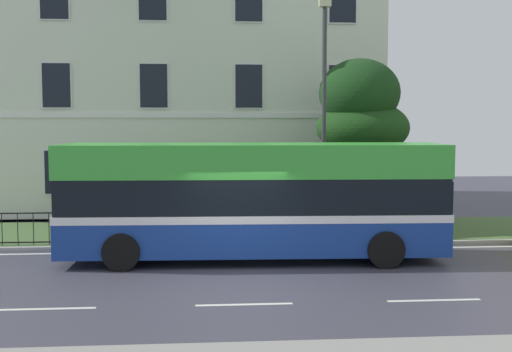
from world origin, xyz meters
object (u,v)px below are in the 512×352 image
evergreen_tree (366,156)px  litter_bin (155,222)px  georgian_townhouse (163,61)px  street_lamp_post (324,102)px  single_decker_bus (253,199)px

evergreen_tree → litter_bin: (-7.05, -1.75, -1.94)m
georgian_townhouse → litter_bin: size_ratio=16.86×
evergreen_tree → litter_bin: 7.52m
georgian_townhouse → street_lamp_post: georgian_townhouse is taller
georgian_townhouse → street_lamp_post: size_ratio=2.42×
georgian_townhouse → single_decker_bus: size_ratio=1.76×
evergreen_tree → single_decker_bus: (-4.17, -4.28, -0.93)m
georgian_townhouse → single_decker_bus: georgian_townhouse is taller
street_lamp_post → litter_bin: size_ratio=6.96×
single_decker_bus → litter_bin: bearing=140.5°
evergreen_tree → litter_bin: size_ratio=5.37×
evergreen_tree → street_lamp_post: 3.12m
georgian_townhouse → evergreen_tree: georgian_townhouse is taller
evergreen_tree → street_lamp_post: size_ratio=0.77×
georgian_townhouse → evergreen_tree: 11.58m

